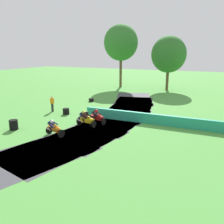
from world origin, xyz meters
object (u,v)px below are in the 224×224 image
motorcycle_lead_orange (54,128)px  tire_stack_mid_b (91,100)px  motorcycle_chase_yellow (87,119)px  motorcycle_fourth_red (97,117)px  tire_stack_mid_a (66,111)px  motorcycle_trailing_black (85,118)px  track_marshal (52,104)px  tire_stack_near (14,125)px

motorcycle_lead_orange → tire_stack_mid_b: motorcycle_lead_orange is taller
motorcycle_chase_yellow → motorcycle_fourth_red: (0.32, 1.12, -0.02)m
tire_stack_mid_a → tire_stack_mid_b: tire_stack_mid_a is taller
motorcycle_fourth_red → tire_stack_mid_b: motorcycle_fourth_red is taller
motorcycle_chase_yellow → motorcycle_trailing_black: motorcycle_chase_yellow is taller
track_marshal → motorcycle_trailing_black: bearing=-24.9°
motorcycle_chase_yellow → motorcycle_lead_orange: bearing=-109.8°
motorcycle_fourth_red → tire_stack_mid_b: 9.54m
motorcycle_lead_orange → motorcycle_chase_yellow: motorcycle_chase_yellow is taller
motorcycle_fourth_red → tire_stack_near: size_ratio=2.13×
motorcycle_trailing_black → motorcycle_lead_orange: bearing=-102.5°
motorcycle_chase_yellow → tire_stack_mid_a: 4.85m
motorcycle_fourth_red → track_marshal: size_ratio=1.04×
tire_stack_near → motorcycle_lead_orange: bearing=3.4°
tire_stack_mid_a → tire_stack_near: bearing=-98.9°
motorcycle_fourth_red → motorcycle_chase_yellow: bearing=-105.8°
motorcycle_chase_yellow → tire_stack_mid_a: size_ratio=2.62×
tire_stack_near → tire_stack_mid_a: (0.89, 5.72, -0.10)m
motorcycle_lead_orange → tire_stack_mid_b: (-3.95, 11.92, -0.43)m
motorcycle_trailing_black → motorcycle_fourth_red: size_ratio=1.00×
tire_stack_mid_a → track_marshal: bearing=171.6°
motorcycle_trailing_black → motorcycle_chase_yellow: bearing=-34.1°
motorcycle_chase_yellow → motorcycle_trailing_black: 0.42m
motorcycle_lead_orange → tire_stack_mid_b: 12.57m
tire_stack_mid_a → motorcycle_trailing_black: bearing=-32.2°
tire_stack_mid_a → tire_stack_mid_b: 6.51m
tire_stack_near → motorcycle_fourth_red: bearing=38.7°
tire_stack_near → tire_stack_mid_b: (-0.02, 12.16, -0.20)m
motorcycle_chase_yellow → tire_stack_near: 5.88m
motorcycle_chase_yellow → motorcycle_fourth_red: size_ratio=0.99×
motorcycle_fourth_red → tire_stack_near: motorcycle_fourth_red is taller
motorcycle_lead_orange → tire_stack_near: bearing=-176.6°
motorcycle_lead_orange → motorcycle_chase_yellow: 3.07m
motorcycle_trailing_black → tire_stack_mid_b: bearing=117.8°
tire_stack_near → motorcycle_trailing_black: bearing=36.0°
motorcycle_lead_orange → motorcycle_fourth_red: motorcycle_fourth_red is taller
motorcycle_fourth_red → motorcycle_lead_orange: bearing=-108.7°
track_marshal → motorcycle_chase_yellow: bearing=-25.5°
motorcycle_trailing_black → track_marshal: track_marshal is taller
motorcycle_lead_orange → motorcycle_fourth_red: bearing=71.3°
motorcycle_fourth_red → tire_stack_mid_b: bearing=123.9°
motorcycle_chase_yellow → tire_stack_mid_b: bearing=118.9°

